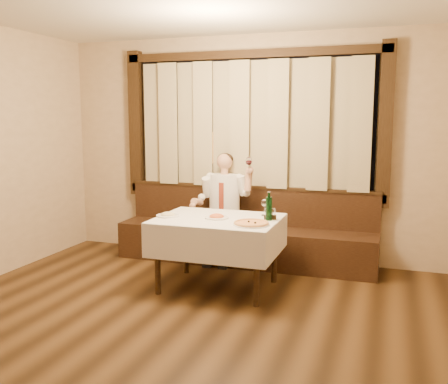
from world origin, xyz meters
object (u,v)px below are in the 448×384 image
(cruet_caddy, at_px, (270,215))
(banquette, at_px, (245,237))
(pizza, at_px, (251,223))
(pasta_cream, at_px, (168,213))
(dining_table, at_px, (218,228))
(green_bottle, at_px, (269,208))
(pasta_red, at_px, (217,215))
(seated_man, at_px, (223,199))

(cruet_caddy, bearing_deg, banquette, 108.92)
(pizza, height_order, pasta_cream, pasta_cream)
(pizza, bearing_deg, dining_table, 152.78)
(pasta_cream, distance_m, green_bottle, 1.07)
(pasta_red, relative_size, pasta_cream, 1.03)
(pizza, height_order, cruet_caddy, cruet_caddy)
(pasta_cream, bearing_deg, cruet_caddy, 10.91)
(dining_table, relative_size, cruet_caddy, 9.47)
(banquette, height_order, pizza, banquette)
(green_bottle, bearing_deg, banquette, 118.54)
(dining_table, xyz_separation_m, green_bottle, (0.53, 0.05, 0.23))
(pasta_cream, height_order, cruet_caddy, cruet_caddy)
(pizza, xyz_separation_m, pasta_red, (-0.43, 0.19, 0.02))
(pasta_red, distance_m, seated_man, 0.99)
(pizza, distance_m, pasta_red, 0.47)
(pizza, relative_size, seated_man, 0.26)
(dining_table, height_order, cruet_caddy, cruet_caddy)
(banquette, distance_m, seated_man, 0.56)
(green_bottle, height_order, seated_man, seated_man)
(pizza, relative_size, green_bottle, 1.21)
(dining_table, distance_m, pasta_cream, 0.56)
(banquette, relative_size, seated_man, 2.36)
(pasta_red, height_order, seated_man, seated_man)
(dining_table, relative_size, pasta_cream, 5.28)
(cruet_caddy, bearing_deg, pasta_red, -177.12)
(seated_man, bearing_deg, banquette, 18.69)
(banquette, xyz_separation_m, cruet_caddy, (0.53, -0.91, 0.49))
(cruet_caddy, bearing_deg, pizza, -119.54)
(pizza, bearing_deg, seated_man, 120.62)
(banquette, distance_m, pasta_cream, 1.32)
(pasta_red, bearing_deg, cruet_caddy, 14.15)
(pizza, bearing_deg, cruet_caddy, 71.73)
(pasta_cream, xyz_separation_m, green_bottle, (1.06, 0.14, 0.09))
(dining_table, relative_size, pasta_red, 5.10)
(dining_table, bearing_deg, seated_man, 105.56)
(green_bottle, relative_size, seated_man, 0.22)
(banquette, bearing_deg, pasta_cream, -115.42)
(dining_table, height_order, seated_man, seated_man)
(dining_table, xyz_separation_m, pizza, (0.42, -0.22, 0.12))
(seated_man, bearing_deg, pizza, -59.38)
(seated_man, bearing_deg, pasta_cream, -104.70)
(pizza, bearing_deg, pasta_cream, 172.51)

